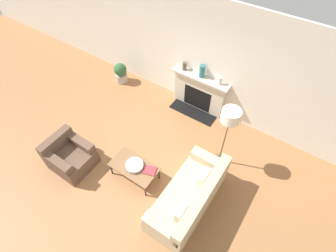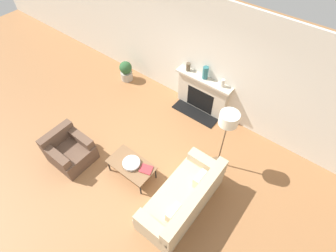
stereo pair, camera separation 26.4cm
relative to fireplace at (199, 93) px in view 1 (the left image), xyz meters
The scene contains 13 objects.
ground_plane 2.58m from the fireplace, 90.21° to the right, with size 18.00×18.00×0.00m, color #99663D.
wall_back 0.97m from the fireplace, 93.62° to the left, with size 18.00×0.06×2.90m.
fireplace is the anchor object (origin of this frame).
couch 2.83m from the fireplace, 63.93° to the right, with size 0.83×1.88×0.85m.
armchair_near 3.48m from the fireplace, 114.49° to the right, with size 0.87×0.81×0.74m.
coffee_table 2.62m from the fireplace, 91.32° to the right, with size 1.00×0.56×0.39m.
bowl 2.61m from the fireplace, 91.05° to the right, with size 0.37×0.37×0.08m.
book 2.53m from the fireplace, 83.80° to the right, with size 0.31×0.28×0.02m.
floor_lamp 1.98m from the fireplace, 44.17° to the right, with size 0.37×0.37×1.63m.
mantel_vase_left 0.80m from the fireplace, behind, with size 0.11×0.11×0.21m.
mantel_vase_center_left 0.68m from the fireplace, 86.33° to the left, with size 0.13×0.13×0.32m.
mantel_vase_center_right 0.79m from the fireplace, ahead, with size 0.09×0.09×0.20m.
potted_plant 2.43m from the fireplace, behind, with size 0.36×0.36×0.60m.
Camera 1 is at (2.14, -2.08, 5.09)m, focal length 28.00 mm.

